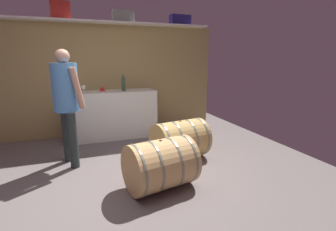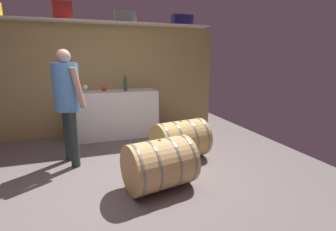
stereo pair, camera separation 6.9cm
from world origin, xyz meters
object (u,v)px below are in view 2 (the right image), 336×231
(toolcase_grey, at_px, (125,17))
(wine_glass, at_px, (85,87))
(red_funnel, at_px, (104,88))
(wine_barrel_far, at_px, (181,140))
(winemaker_pouring, at_px, (67,96))
(toolcase_red, at_px, (63,11))
(work_cabinet, at_px, (114,114))
(wine_barrel_near, at_px, (160,164))
(toolcase_navy, at_px, (182,20))
(wine_bottle_green, at_px, (125,83))

(toolcase_grey, relative_size, wine_glass, 2.70)
(red_funnel, relative_size, wine_barrel_far, 0.12)
(wine_barrel_far, bearing_deg, toolcase_grey, 96.61)
(wine_glass, height_order, winemaker_pouring, winemaker_pouring)
(wine_barrel_far, bearing_deg, wine_glass, 125.92)
(toolcase_red, height_order, winemaker_pouring, toolcase_red)
(red_funnel, bearing_deg, work_cabinet, -21.42)
(wine_glass, xyz_separation_m, wine_barrel_near, (0.78, -2.05, -0.73))
(red_funnel, bearing_deg, wine_barrel_near, -79.25)
(toolcase_grey, bearing_deg, wine_barrel_near, -89.71)
(wine_barrel_far, bearing_deg, toolcase_navy, 57.52)
(wine_bottle_green, relative_size, wine_barrel_near, 0.35)
(wine_barrel_near, height_order, wine_barrel_far, same)
(toolcase_navy, distance_m, work_cabinet, 2.41)
(toolcase_grey, distance_m, wine_bottle_green, 1.30)
(wine_glass, bearing_deg, toolcase_navy, 10.97)
(toolcase_red, height_order, wine_barrel_far, toolcase_red)
(toolcase_red, distance_m, wine_glass, 1.43)
(wine_glass, distance_m, wine_barrel_far, 2.00)
(toolcase_grey, relative_size, toolcase_navy, 0.97)
(toolcase_grey, relative_size, wine_barrel_near, 0.46)
(toolcase_red, bearing_deg, wine_barrel_far, -48.77)
(wine_barrel_near, xyz_separation_m, winemaker_pouring, (-1.03, 1.12, 0.72))
(toolcase_red, relative_size, wine_barrel_near, 0.37)
(toolcase_red, xyz_separation_m, wine_bottle_green, (1.02, -0.30, -1.30))
(toolcase_red, bearing_deg, work_cabinet, -17.06)
(red_funnel, distance_m, wine_barrel_far, 1.96)
(wine_bottle_green, distance_m, wine_barrel_near, 2.28)
(work_cabinet, relative_size, red_funnel, 15.47)
(toolcase_navy, distance_m, wine_barrel_near, 3.40)
(red_funnel, bearing_deg, toolcase_grey, 15.26)
(wine_glass, bearing_deg, winemaker_pouring, -105.19)
(toolcase_grey, height_order, work_cabinet, toolcase_grey)
(toolcase_grey, relative_size, work_cabinet, 0.24)
(red_funnel, bearing_deg, wine_glass, -143.14)
(toolcase_grey, distance_m, red_funnel, 1.45)
(toolcase_grey, height_order, toolcase_navy, toolcase_grey)
(toolcase_red, relative_size, work_cabinet, 0.19)
(red_funnel, xyz_separation_m, winemaker_pouring, (-0.60, -1.18, 0.05))
(toolcase_navy, distance_m, wine_bottle_green, 1.82)
(wine_barrel_near, relative_size, winemaker_pouring, 0.53)
(toolcase_red, height_order, work_cabinet, toolcase_red)
(wine_bottle_green, distance_m, wine_barrel_far, 1.70)
(toolcase_red, distance_m, winemaker_pouring, 1.89)
(wine_glass, relative_size, wine_barrel_near, 0.17)
(wine_barrel_far, bearing_deg, red_funnel, 112.54)
(wine_bottle_green, bearing_deg, work_cabinet, 156.54)
(wine_bottle_green, xyz_separation_m, wine_barrel_far, (0.62, -1.38, -0.77))
(wine_glass, relative_size, red_funnel, 1.39)
(toolcase_navy, bearing_deg, wine_glass, -171.90)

